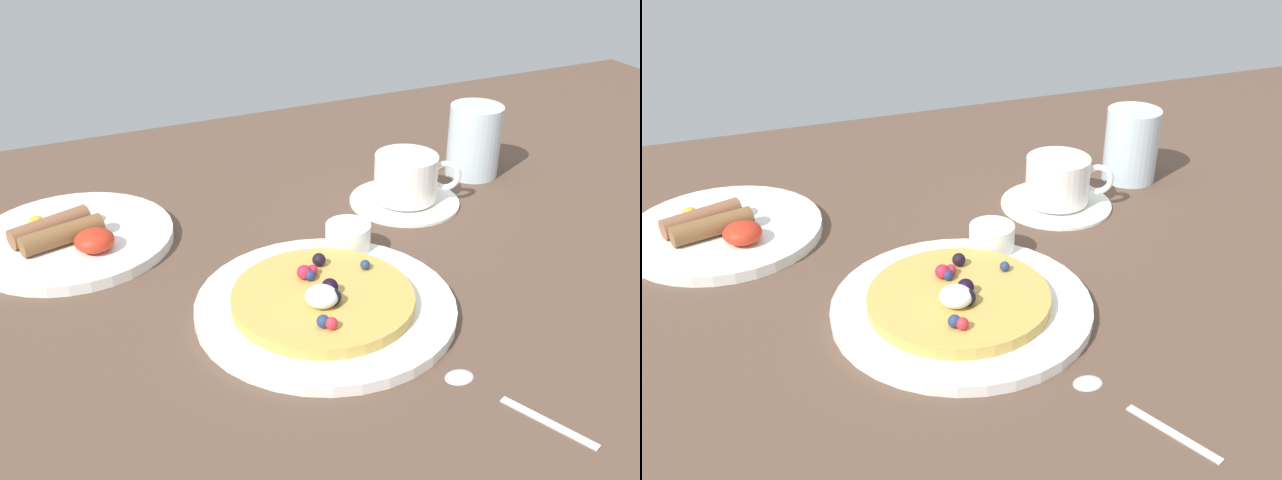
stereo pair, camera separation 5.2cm
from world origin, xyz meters
TOP-DOWN VIEW (x-y plane):
  - ground_plane at (0.00, 0.00)m, footprint 2.02×1.13m
  - pancake_plate at (0.03, -0.05)m, footprint 0.27×0.27m
  - pancake_with_berries at (0.02, -0.05)m, footprint 0.19×0.19m
  - syrup_ramekin at (0.10, 0.04)m, footprint 0.05×0.05m
  - breakfast_plate at (-0.19, 0.21)m, footprint 0.24×0.24m
  - fried_breakfast at (-0.20, 0.20)m, footprint 0.12×0.14m
  - coffee_saucer at (0.24, 0.14)m, footprint 0.15×0.15m
  - coffee_cup at (0.24, 0.14)m, footprint 0.11×0.08m
  - teaspoon at (0.11, -0.23)m, footprint 0.07×0.14m
  - water_glass at (0.37, 0.18)m, footprint 0.08×0.08m

SIDE VIEW (x-z plane):
  - ground_plane at x=0.00m, z-range -0.03..0.00m
  - teaspoon at x=0.11m, z-range 0.00..0.01m
  - coffee_saucer at x=0.24m, z-range 0.00..0.01m
  - pancake_plate at x=0.03m, z-range 0.00..0.01m
  - breakfast_plate at x=-0.19m, z-range 0.00..0.01m
  - pancake_with_berries at x=0.02m, z-range 0.00..0.04m
  - fried_breakfast at x=-0.20m, z-range 0.01..0.04m
  - syrup_ramekin at x=0.10m, z-range 0.01..0.04m
  - coffee_cup at x=0.24m, z-range 0.01..0.07m
  - water_glass at x=0.37m, z-range 0.00..0.10m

